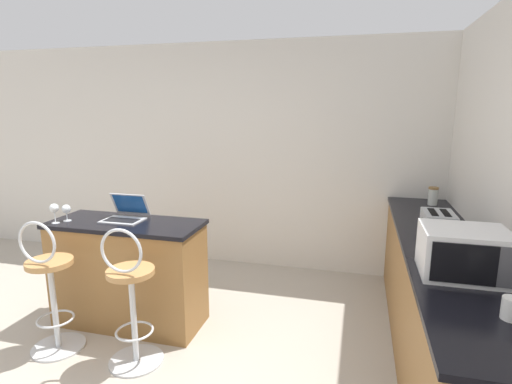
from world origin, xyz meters
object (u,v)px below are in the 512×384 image
object	(u,v)px
bar_stool_far	(131,300)
mug_red	(484,249)
bar_stool_near	(50,289)
wine_glass_tall	(66,210)
microwave	(464,253)
wine_glass_short	(54,209)
toaster	(438,226)
storage_jar	(433,196)
laptop	(126,213)

from	to	relation	value
bar_stool_far	mug_red	world-z (taller)	bar_stool_far
bar_stool_near	bar_stool_far	xyz separation A→B (m)	(0.69, 0.00, 0.00)
bar_stool_far	mug_red	distance (m)	2.43
wine_glass_tall	mug_red	xyz separation A→B (m)	(3.19, -0.01, -0.06)
mug_red	microwave	bearing A→B (deg)	-118.88
bar_stool_near	wine_glass_tall	world-z (taller)	bar_stool_near
bar_stool_far	wine_glass_short	size ratio (longest dim) A/B	6.36
toaster	mug_red	xyz separation A→B (m)	(0.23, -0.30, -0.06)
storage_jar	mug_red	size ratio (longest dim) A/B	1.73
laptop	storage_jar	size ratio (longest dim) A/B	1.87
wine_glass_short	mug_red	bearing A→B (deg)	1.31
microwave	wine_glass_short	bearing A→B (deg)	174.23
wine_glass_short	mug_red	distance (m)	3.24
bar_stool_far	bar_stool_near	bearing A→B (deg)	180.00
laptop	mug_red	xyz separation A→B (m)	(2.74, -0.19, -0.01)
laptop	bar_stool_near	bearing A→B (deg)	-117.10
laptop	toaster	world-z (taller)	laptop
bar_stool_near	laptop	world-z (taller)	laptop
mug_red	bar_stool_near	bearing A→B (deg)	-172.29
laptop	wine_glass_short	size ratio (longest dim) A/B	2.00
bar_stool_near	laptop	distance (m)	0.82
bar_stool_near	wine_glass_tall	size ratio (longest dim) A/B	7.49
laptop	wine_glass_short	world-z (taller)	laptop
laptop	storage_jar	distance (m)	2.92
toaster	mug_red	world-z (taller)	toaster
wine_glass_short	mug_red	size ratio (longest dim) A/B	1.63
mug_red	wine_glass_short	bearing A→B (deg)	-178.69
toaster	mug_red	size ratio (longest dim) A/B	3.06
bar_stool_near	toaster	bearing A→B (deg)	14.16
bar_stool_far	microwave	world-z (taller)	microwave
microwave	wine_glass_short	distance (m)	3.04
bar_stool_near	laptop	bearing A→B (deg)	62.90
bar_stool_far	laptop	world-z (taller)	laptop
bar_stool_far	wine_glass_tall	bearing A→B (deg)	153.39
bar_stool_near	microwave	xyz separation A→B (m)	(2.83, 0.03, 0.55)
bar_stool_near	microwave	world-z (taller)	microwave
bar_stool_far	wine_glass_short	xyz separation A→B (m)	(-0.89, 0.34, 0.53)
mug_red	bar_stool_far	bearing A→B (deg)	-170.06
microwave	toaster	size ratio (longest dim) A/B	1.46
wine_glass_tall	mug_red	bearing A→B (deg)	-0.15
microwave	mug_red	xyz separation A→B (m)	(0.21, 0.38, -0.09)
wine_glass_short	mug_red	xyz separation A→B (m)	(3.24, 0.07, -0.08)
wine_glass_short	laptop	bearing A→B (deg)	27.46
bar_stool_near	toaster	xyz separation A→B (m)	(2.81, 0.71, 0.51)
wine_glass_tall	wine_glass_short	bearing A→B (deg)	-120.03
laptop	mug_red	bearing A→B (deg)	-3.91
storage_jar	microwave	bearing A→B (deg)	-93.89
microwave	wine_glass_tall	distance (m)	3.01
wine_glass_short	storage_jar	world-z (taller)	storage_jar
wine_glass_tall	mug_red	size ratio (longest dim) A/B	1.38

